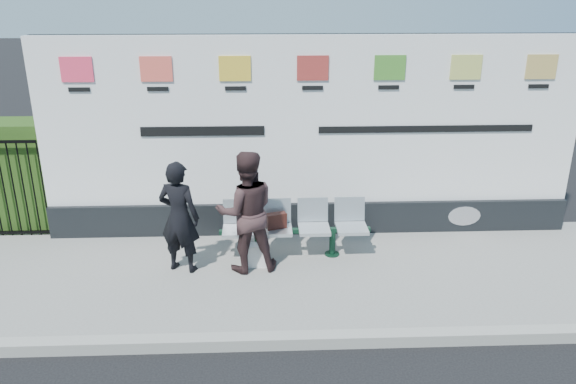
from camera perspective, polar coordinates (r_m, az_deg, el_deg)
The scene contains 8 objects.
pavement at distance 7.72m, azimuth -0.73°, elevation -8.49°, with size 14.00×3.00×0.12m, color gray.
kerb at distance 6.44m, azimuth -0.33°, elevation -14.86°, with size 14.00×0.18×0.14m, color gray.
billboard at distance 8.47m, azimuth 2.35°, elevation 4.14°, with size 8.00×0.30×3.00m.
bench at distance 8.02m, azimuth 0.73°, elevation -5.06°, with size 2.04×0.54×0.44m, color #B8BEC2, non-canonical shape.
woman_left at distance 7.56m, azimuth -10.99°, elevation -2.52°, with size 0.56×0.37×1.54m, color black.
woman_right at distance 7.44m, azimuth -4.26°, elevation -2.03°, with size 0.81×0.63×1.67m, color #352323.
handbag_brown at distance 7.88m, azimuth -1.20°, elevation -2.94°, with size 0.28×0.12×0.22m, color black.
carrier_bag_white at distance 7.79m, azimuth -3.32°, elevation -6.41°, with size 0.31×0.19×0.31m, color white.
Camera 1 is at (-0.18, -4.26, 3.78)m, focal length 35.00 mm.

